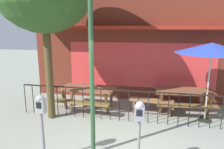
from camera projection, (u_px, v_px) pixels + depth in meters
name	position (u px, v px, depth m)	size (l,w,h in m)	color
pub_storefront	(141.00, 35.00, 7.97)	(8.42, 1.23, 4.96)	#441F0E
patio_fence_front	(134.00, 101.00, 6.17)	(7.09, 0.04, 0.97)	black
picnic_table_left	(88.00, 92.00, 7.12)	(1.88, 1.47, 0.79)	brown
picnic_table_right	(184.00, 95.00, 6.87)	(1.90, 1.50, 0.79)	brown
patio_umbrella	(212.00, 48.00, 5.90)	(2.02, 2.02, 2.33)	black
patio_bench	(151.00, 103.00, 6.82)	(1.42, 0.43, 0.48)	#8A5D3E
parking_meter_near	(139.00, 119.00, 3.86)	(0.18, 0.17, 1.45)	gray
parking_meter_far	(41.00, 111.00, 4.24)	(0.18, 0.17, 1.45)	gray
street_lamp	(91.00, 31.00, 4.17)	(0.28, 0.28, 4.13)	#2C502F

